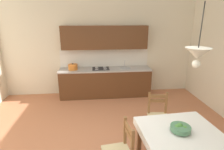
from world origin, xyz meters
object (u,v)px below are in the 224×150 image
at_px(kitchen_cabinetry, 105,70).
at_px(dining_chair_kitchen_side, 158,117).
at_px(pendant_lamp, 198,54).
at_px(fruit_bowl, 180,128).
at_px(dining_table, 180,138).

relative_size(kitchen_cabinetry, dining_chair_kitchen_side, 3.08).
height_order(kitchen_cabinetry, pendant_lamp, pendant_lamp).
relative_size(kitchen_cabinetry, fruit_bowl, 9.53).
height_order(dining_table, dining_chair_kitchen_side, dining_chair_kitchen_side).
bearing_deg(pendant_lamp, dining_chair_kitchen_side, 90.34).
distance_m(dining_chair_kitchen_side, fruit_bowl, 1.04).
bearing_deg(pendant_lamp, kitchen_cabinetry, 106.21).
bearing_deg(kitchen_cabinetry, fruit_bowl, -73.88).
bearing_deg(dining_table, dining_chair_kitchen_side, 89.32).
xyz_separation_m(fruit_bowl, pendant_lamp, (0.04, -0.11, 1.15)).
bearing_deg(fruit_bowl, pendant_lamp, -71.34).
relative_size(dining_table, fruit_bowl, 4.21).
bearing_deg(dining_chair_kitchen_side, pendant_lamp, -89.66).
distance_m(kitchen_cabinetry, dining_table, 3.37).
relative_size(fruit_bowl, pendant_lamp, 0.37).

